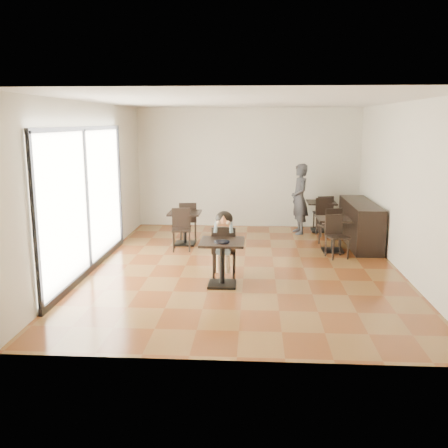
# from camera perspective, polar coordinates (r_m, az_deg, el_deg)

# --- Properties ---
(floor) EXTENTS (6.00, 8.00, 0.01)m
(floor) POSITION_cam_1_polar(r_m,az_deg,el_deg) (9.95, 2.32, -4.88)
(floor) COLOR brown
(floor) RESTS_ON ground
(ceiling) EXTENTS (6.00, 8.00, 0.01)m
(ceiling) POSITION_cam_1_polar(r_m,az_deg,el_deg) (9.55, 2.48, 13.86)
(ceiling) COLOR silver
(ceiling) RESTS_ON floor
(wall_back) EXTENTS (6.00, 0.01, 3.20)m
(wall_back) POSITION_cam_1_polar(r_m,az_deg,el_deg) (13.60, 2.76, 6.42)
(wall_back) COLOR beige
(wall_back) RESTS_ON floor
(wall_front) EXTENTS (6.00, 0.01, 3.20)m
(wall_front) POSITION_cam_1_polar(r_m,az_deg,el_deg) (5.68, 1.53, -0.81)
(wall_front) COLOR beige
(wall_front) RESTS_ON floor
(wall_left) EXTENTS (0.01, 8.00, 3.20)m
(wall_left) POSITION_cam_1_polar(r_m,az_deg,el_deg) (10.14, -14.86, 4.29)
(wall_left) COLOR beige
(wall_left) RESTS_ON floor
(wall_right) EXTENTS (0.01, 8.00, 3.20)m
(wall_right) POSITION_cam_1_polar(r_m,az_deg,el_deg) (10.02, 19.85, 3.91)
(wall_right) COLOR beige
(wall_right) RESTS_ON floor
(storefront_window) EXTENTS (0.04, 4.50, 2.60)m
(storefront_window) POSITION_cam_1_polar(r_m,az_deg,el_deg) (9.69, -15.56, 2.73)
(storefront_window) COLOR white
(storefront_window) RESTS_ON floor
(child_table) EXTENTS (0.76, 0.76, 0.80)m
(child_table) POSITION_cam_1_polar(r_m,az_deg,el_deg) (8.72, -0.21, -4.51)
(child_table) COLOR black
(child_table) RESTS_ON floor
(child_chair) EXTENTS (0.43, 0.43, 0.97)m
(child_chair) POSITION_cam_1_polar(r_m,az_deg,el_deg) (9.23, 0.02, -3.08)
(child_chair) COLOR black
(child_chair) RESTS_ON floor
(child) EXTENTS (0.43, 0.61, 1.22)m
(child) POSITION_cam_1_polar(r_m,az_deg,el_deg) (9.20, 0.02, -2.33)
(child) COLOR gray
(child) RESTS_ON child_chair
(plate) EXTENTS (0.27, 0.27, 0.02)m
(plate) POSITION_cam_1_polar(r_m,az_deg,el_deg) (8.52, -0.25, -2.05)
(plate) COLOR black
(plate) RESTS_ON child_table
(pizza_slice) EXTENTS (0.28, 0.22, 0.07)m
(pizza_slice) POSITION_cam_1_polar(r_m,az_deg,el_deg) (8.91, -0.06, 0.16)
(pizza_slice) COLOR #E8C170
(pizza_slice) RESTS_ON child
(adult_patron) EXTENTS (0.55, 0.73, 1.79)m
(adult_patron) POSITION_cam_1_polar(r_m,az_deg,el_deg) (12.87, 8.63, 2.85)
(adult_patron) COLOR #3B3C40
(adult_patron) RESTS_ON floor
(cafe_table_mid) EXTENTS (0.89, 0.89, 0.75)m
(cafe_table_mid) POSITION_cam_1_polar(r_m,az_deg,el_deg) (11.28, 12.37, -1.21)
(cafe_table_mid) COLOR black
(cafe_table_mid) RESTS_ON floor
(cafe_table_left) EXTENTS (0.82, 0.82, 0.77)m
(cafe_table_left) POSITION_cam_1_polar(r_m,az_deg,el_deg) (11.67, -4.50, -0.49)
(cafe_table_left) COLOR black
(cafe_table_left) RESTS_ON floor
(cafe_table_back) EXTENTS (0.88, 0.88, 0.78)m
(cafe_table_back) POSITION_cam_1_polar(r_m,az_deg,el_deg) (13.31, 11.01, 0.86)
(cafe_table_back) COLOR black
(cafe_table_back) RESTS_ON floor
(chair_mid_a) EXTENTS (0.51, 0.51, 0.90)m
(chair_mid_a) POSITION_cam_1_polar(r_m,az_deg,el_deg) (11.80, 11.99, -0.27)
(chair_mid_a) COLOR black
(chair_mid_a) RESTS_ON floor
(chair_mid_b) EXTENTS (0.51, 0.51, 0.90)m
(chair_mid_b) POSITION_cam_1_polar(r_m,az_deg,el_deg) (10.74, 12.82, -1.47)
(chair_mid_b) COLOR black
(chair_mid_b) RESTS_ON floor
(chair_left_a) EXTENTS (0.47, 0.47, 0.93)m
(chair_left_a) POSITION_cam_1_polar(r_m,az_deg,el_deg) (12.19, -4.14, 0.41)
(chair_left_a) COLOR black
(chair_left_a) RESTS_ON floor
(chair_left_b) EXTENTS (0.47, 0.47, 0.93)m
(chair_left_b) POSITION_cam_1_polar(r_m,az_deg,el_deg) (11.12, -4.90, -0.69)
(chair_left_b) COLOR black
(chair_left_b) RESTS_ON floor
(chair_back_a) EXTENTS (0.50, 0.50, 0.94)m
(chair_back_a) POSITION_cam_1_polar(r_m,az_deg,el_deg) (13.37, 11.22, 1.24)
(chair_back_a) COLOR black
(chair_back_a) RESTS_ON floor
(chair_back_b) EXTENTS (0.50, 0.50, 0.94)m
(chair_back_b) POSITION_cam_1_polar(r_m,az_deg,el_deg) (12.77, 11.57, 0.74)
(chair_back_b) COLOR black
(chair_back_b) RESTS_ON floor
(service_counter) EXTENTS (0.60, 2.40, 1.00)m
(service_counter) POSITION_cam_1_polar(r_m,az_deg,el_deg) (12.03, 15.29, 0.05)
(service_counter) COLOR black
(service_counter) RESTS_ON floor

